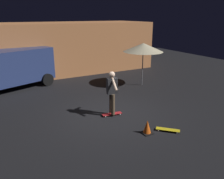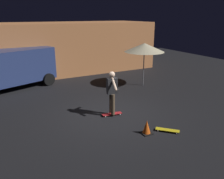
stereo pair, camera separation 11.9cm
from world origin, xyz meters
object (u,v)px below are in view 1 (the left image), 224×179
parked_van (5,67)px  skater (112,90)px  skateboard_ridden (112,114)px  skateboard_spare (168,130)px  traffic_cone (147,127)px  patio_umbrella (143,47)px

parked_van → skater: bearing=-60.5°
skateboard_ridden → skateboard_spare: (1.01, -2.04, 0.00)m
parked_van → traffic_cone: bearing=-64.9°
skateboard_spare → traffic_cone: traffic_cone is taller
skateboard_spare → skater: (-1.01, 2.04, 0.98)m
parked_van → patio_umbrella: bearing=-23.5°
patio_umbrella → traffic_cone: size_ratio=5.00×
skateboard_ridden → skateboard_spare: 2.28m
skateboard_ridden → traffic_cone: bearing=-80.2°
skateboard_ridden → traffic_cone: size_ratio=1.74×
skateboard_spare → traffic_cone: (-0.69, 0.23, 0.16)m
patio_umbrella → skater: 4.47m
parked_van → patio_umbrella: size_ratio=2.16×
parked_van → patio_umbrella: patio_umbrella is taller
traffic_cone → skater: bearing=99.8°
patio_umbrella → skateboard_ridden: 4.80m
parked_van → traffic_cone: 8.21m
traffic_cone → skateboard_ridden: bearing=99.8°
skateboard_spare → skater: bearing=116.2°
skateboard_spare → parked_van: bearing=118.6°
skater → traffic_cone: 2.02m
patio_umbrella → skater: (-3.39, -2.73, -1.04)m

